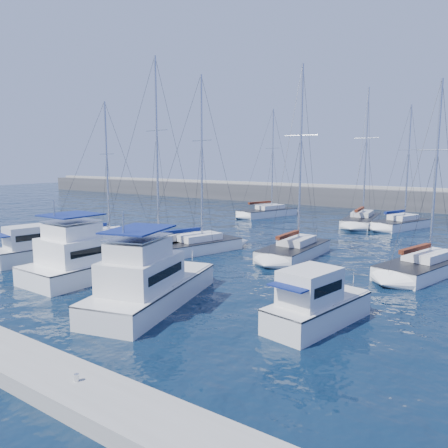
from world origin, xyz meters
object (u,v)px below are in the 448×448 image
Objects in this scene: motor_yacht_port_inner at (85,261)px; sailboat_back_a at (267,212)px; sailboat_back_b at (361,220)px; sailboat_back_c at (401,224)px; motor_yacht_stbd_inner at (149,285)px; sailboat_mid_e at (424,267)px; motor_yacht_port_outer at (34,250)px; sailboat_mid_b at (152,248)px; sailboat_mid_a at (102,241)px; motor_yacht_stbd_outer at (315,306)px; sailboat_mid_d at (294,250)px; sailboat_mid_c at (195,246)px.

motor_yacht_port_inner is 0.57× the size of sailboat_back_a.
sailboat_back_b is 1.17× the size of sailboat_back_c.
sailboat_back_a is (-12.86, 35.80, -0.62)m from motor_yacht_stbd_inner.
motor_yacht_port_inner is at bearing -63.48° from sailboat_back_a.
sailboat_back_a is (-23.53, 20.59, 0.01)m from sailboat_mid_e.
sailboat_mid_b is at bearing 61.93° from motor_yacht_port_outer.
sailboat_mid_a is 26.72m from sailboat_back_a.
sailboat_mid_e is (10.66, 15.20, -0.63)m from motor_yacht_stbd_inner.
motor_yacht_stbd_outer is 39.54m from sailboat_back_a.
sailboat_mid_d is 9.53m from sailboat_mid_e.
motor_yacht_port_inner is at bearing -70.80° from sailboat_mid_b.
sailboat_back_b is 4.63m from sailboat_back_c.
motor_yacht_port_inner is 0.57× the size of sailboat_mid_c.
sailboat_mid_a is 30.35m from sailboat_back_b.
motor_yacht_stbd_outer is (8.31, 2.41, -0.19)m from motor_yacht_stbd_inner.
motor_yacht_stbd_inner is at bearing -37.13° from sailboat_mid_b.
motor_yacht_port_outer is at bearing -119.47° from sailboat_mid_b.
motor_yacht_stbd_inner reaches higher than motor_yacht_port_outer.
motor_yacht_stbd_inner is (7.40, -1.62, -0.00)m from motor_yacht_port_inner.
sailboat_back_b is at bearing 74.77° from motor_yacht_stbd_inner.
sailboat_mid_d is at bearing 50.54° from motor_yacht_port_outer.
motor_yacht_port_inner is at bearing -166.75° from motor_yacht_stbd_outer.
sailboat_mid_b is 1.21× the size of sailboat_mid_e.
motor_yacht_stbd_outer is 17.50m from sailboat_mid_c.
motor_yacht_port_outer is 0.64× the size of motor_yacht_stbd_inner.
motor_yacht_port_inner is at bearing -30.35° from sailboat_mid_a.
sailboat_mid_e is (2.35, 12.79, -0.44)m from motor_yacht_stbd_outer.
sailboat_back_b is (6.41, 23.74, -0.00)m from sailboat_mid_c.
sailboat_mid_c is 17.38m from sailboat_mid_e.
motor_yacht_port_outer is 36.26m from sailboat_back_b.
sailboat_mid_e is (24.91, 12.91, -0.44)m from motor_yacht_port_outer.
sailboat_mid_d reaches higher than motor_yacht_stbd_inner.
sailboat_mid_d is 1.10× the size of sailboat_back_c.
sailboat_back_a reaches higher than motor_yacht_port_outer.
sailboat_mid_b is 26.95m from sailboat_back_a.
sailboat_mid_c is at bearing 85.61° from motor_yacht_port_inner.
motor_yacht_port_outer is 20.03m from sailboat_mid_d.
motor_yacht_stbd_inner is 0.69× the size of sailboat_back_a.
motor_yacht_stbd_inner is at bearing -16.58° from sailboat_mid_a.
sailboat_mid_d is (9.86, 5.96, -0.01)m from sailboat_mid_b.
sailboat_mid_e is 0.81× the size of sailboat_back_b.
motor_yacht_stbd_inner is (14.24, -2.30, 0.19)m from motor_yacht_port_outer.
sailboat_back_b is (0.02, 35.63, -0.61)m from motor_yacht_stbd_inner.
sailboat_mid_a is 0.81× the size of sailboat_mid_b.
motor_yacht_stbd_inner is at bearing -110.07° from sailboat_mid_e.
sailboat_back_c is at bearing 68.24° from sailboat_mid_a.
sailboat_mid_b reaches higher than motor_yacht_port_inner.
sailboat_mid_e reaches higher than motor_yacht_stbd_outer.
sailboat_mid_c reaches higher than motor_yacht_port_inner.
sailboat_back_c reaches higher than motor_yacht_stbd_outer.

